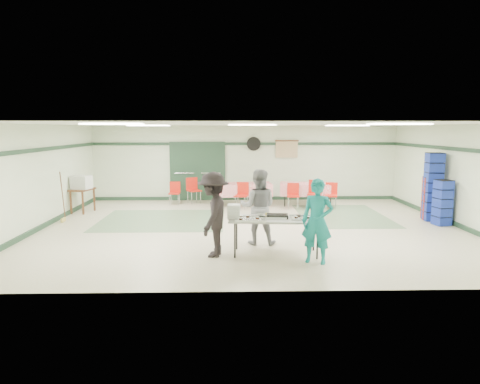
{
  "coord_description": "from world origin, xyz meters",
  "views": [
    {
      "loc": [
        -0.58,
        -11.03,
        2.58
      ],
      "look_at": [
        -0.31,
        -0.3,
        0.99
      ],
      "focal_mm": 32.0,
      "sensor_mm": 36.0,
      "label": 1
    }
  ],
  "objects_px": {
    "serving_table": "(276,220)",
    "printer_table": "(82,193)",
    "broom": "(63,196)",
    "crate_stack_blue_a": "(433,187)",
    "crate_stack_blue_b": "(443,203)",
    "chair_a": "(315,191)",
    "office_printer": "(81,182)",
    "chair_c": "(331,193)",
    "chair_loose_a": "(193,188)",
    "volunteer_teal": "(317,221)",
    "chair_loose_b": "(175,191)",
    "chair_b": "(293,193)",
    "dining_table_b": "(243,189)",
    "crate_stack_red": "(430,198)",
    "volunteer_grey": "(258,207)",
    "volunteer_dark": "(213,214)",
    "dining_table_a": "(307,189)",
    "chair_d": "(242,193)"
  },
  "relations": [
    {
      "from": "serving_table",
      "to": "printer_table",
      "type": "bearing_deg",
      "value": 144.39
    },
    {
      "from": "printer_table",
      "to": "broom",
      "type": "bearing_deg",
      "value": -80.15
    },
    {
      "from": "crate_stack_blue_a",
      "to": "crate_stack_blue_b",
      "type": "xyz_separation_m",
      "value": [
        0.0,
        -0.59,
        -0.35
      ]
    },
    {
      "from": "chair_a",
      "to": "office_printer",
      "type": "distance_m",
      "value": 7.39
    },
    {
      "from": "chair_c",
      "to": "chair_loose_a",
      "type": "bearing_deg",
      "value": -177.03
    },
    {
      "from": "chair_loose_a",
      "to": "broom",
      "type": "relative_size",
      "value": 0.65
    },
    {
      "from": "volunteer_teal",
      "to": "chair_loose_a",
      "type": "xyz_separation_m",
      "value": [
        -2.96,
        6.77,
        -0.27
      ]
    },
    {
      "from": "serving_table",
      "to": "chair_loose_a",
      "type": "relative_size",
      "value": 2.17
    },
    {
      "from": "serving_table",
      "to": "volunteer_teal",
      "type": "xyz_separation_m",
      "value": [
        0.74,
        -0.59,
        0.1
      ]
    },
    {
      "from": "chair_loose_b",
      "to": "crate_stack_blue_a",
      "type": "bearing_deg",
      "value": -18.92
    },
    {
      "from": "chair_b",
      "to": "office_printer",
      "type": "distance_m",
      "value": 6.69
    },
    {
      "from": "crate_stack_blue_a",
      "to": "broom",
      "type": "xyz_separation_m",
      "value": [
        -10.38,
        0.12,
        -0.24
      ]
    },
    {
      "from": "dining_table_b",
      "to": "chair_loose_b",
      "type": "xyz_separation_m",
      "value": [
        -2.33,
        0.28,
        -0.09
      ]
    },
    {
      "from": "crate_stack_blue_a",
      "to": "crate_stack_red",
      "type": "bearing_deg",
      "value": 90.0
    },
    {
      "from": "printer_table",
      "to": "dining_table_b",
      "type": "bearing_deg",
      "value": 25.18
    },
    {
      "from": "volunteer_grey",
      "to": "crate_stack_red",
      "type": "relative_size",
      "value": 1.38
    },
    {
      "from": "crate_stack_red",
      "to": "volunteer_dark",
      "type": "bearing_deg",
      "value": -150.67
    },
    {
      "from": "volunteer_teal",
      "to": "crate_stack_blue_a",
      "type": "xyz_separation_m",
      "value": [
        4.04,
        3.75,
        0.14
      ]
    },
    {
      "from": "volunteer_teal",
      "to": "broom",
      "type": "relative_size",
      "value": 1.18
    },
    {
      "from": "serving_table",
      "to": "chair_loose_a",
      "type": "bearing_deg",
      "value": 114.22
    },
    {
      "from": "volunteer_teal",
      "to": "chair_b",
      "type": "bearing_deg",
      "value": 108.43
    },
    {
      "from": "volunteer_teal",
      "to": "volunteer_grey",
      "type": "xyz_separation_m",
      "value": [
        -1.04,
        1.41,
        0.03
      ]
    },
    {
      "from": "crate_stack_blue_a",
      "to": "crate_stack_blue_b",
      "type": "bearing_deg",
      "value": -90.0
    },
    {
      "from": "volunteer_teal",
      "to": "chair_a",
      "type": "bearing_deg",
      "value": 101.43
    },
    {
      "from": "volunteer_teal",
      "to": "crate_stack_blue_a",
      "type": "height_order",
      "value": "crate_stack_blue_a"
    },
    {
      "from": "chair_b",
      "to": "chair_loose_a",
      "type": "distance_m",
      "value": 3.51
    },
    {
      "from": "chair_loose_b",
      "to": "volunteer_grey",
      "type": "bearing_deg",
      "value": -62.5
    },
    {
      "from": "chair_a",
      "to": "crate_stack_red",
      "type": "xyz_separation_m",
      "value": [
        2.94,
        -1.82,
        0.04
      ]
    },
    {
      "from": "crate_stack_blue_b",
      "to": "crate_stack_red",
      "type": "bearing_deg",
      "value": 90.0
    },
    {
      "from": "volunteer_teal",
      "to": "broom",
      "type": "distance_m",
      "value": 7.43
    },
    {
      "from": "volunteer_dark",
      "to": "chair_c",
      "type": "relative_size",
      "value": 2.05
    },
    {
      "from": "volunteer_teal",
      "to": "chair_a",
      "type": "distance_m",
      "value": 5.84
    },
    {
      "from": "volunteer_grey",
      "to": "dining_table_b",
      "type": "distance_m",
      "value": 4.89
    },
    {
      "from": "chair_c",
      "to": "crate_stack_blue_b",
      "type": "bearing_deg",
      "value": -31.03
    },
    {
      "from": "crate_stack_red",
      "to": "crate_stack_blue_b",
      "type": "bearing_deg",
      "value": -90.0
    },
    {
      "from": "dining_table_a",
      "to": "chair_b",
      "type": "distance_m",
      "value": 0.81
    },
    {
      "from": "broom",
      "to": "chair_d",
      "type": "bearing_deg",
      "value": 11.29
    },
    {
      "from": "dining_table_a",
      "to": "broom",
      "type": "xyz_separation_m",
      "value": [
        -7.3,
        -2.42,
        0.15
      ]
    },
    {
      "from": "chair_loose_b",
      "to": "office_printer",
      "type": "bearing_deg",
      "value": -151.53
    },
    {
      "from": "volunteer_teal",
      "to": "chair_a",
      "type": "xyz_separation_m",
      "value": [
        1.1,
        5.73,
        -0.25
      ]
    },
    {
      "from": "chair_b",
      "to": "chair_loose_b",
      "type": "relative_size",
      "value": 1.06
    },
    {
      "from": "crate_stack_blue_a",
      "to": "printer_table",
      "type": "xyz_separation_m",
      "value": [
        -10.3,
        1.48,
        -0.34
      ]
    },
    {
      "from": "chair_loose_a",
      "to": "crate_stack_red",
      "type": "bearing_deg",
      "value": -51.43
    },
    {
      "from": "volunteer_grey",
      "to": "dining_table_b",
      "type": "bearing_deg",
      "value": -79.73
    },
    {
      "from": "serving_table",
      "to": "crate_stack_blue_b",
      "type": "distance_m",
      "value": 5.43
    },
    {
      "from": "crate_stack_blue_b",
      "to": "broom",
      "type": "distance_m",
      "value": 10.4
    },
    {
      "from": "broom",
      "to": "crate_stack_blue_a",
      "type": "bearing_deg",
      "value": -9.49
    },
    {
      "from": "chair_loose_a",
      "to": "crate_stack_blue_a",
      "type": "bearing_deg",
      "value": -52.51
    },
    {
      "from": "volunteer_teal",
      "to": "dining_table_a",
      "type": "distance_m",
      "value": 6.37
    },
    {
      "from": "dining_table_a",
      "to": "chair_b",
      "type": "height_order",
      "value": "chair_b"
    }
  ]
}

